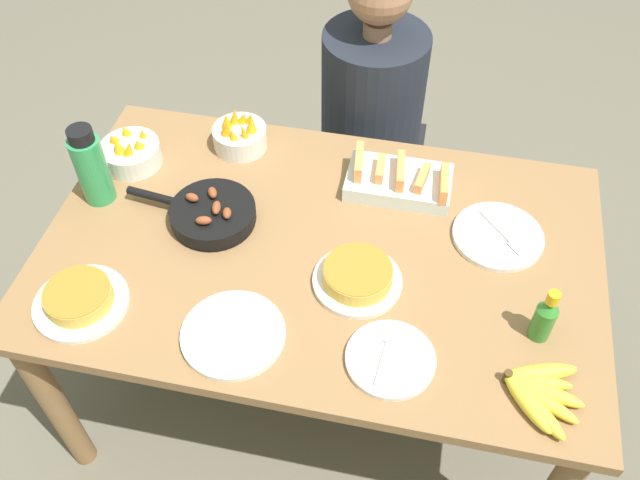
{
  "coord_description": "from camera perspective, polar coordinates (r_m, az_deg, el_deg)",
  "views": [
    {
      "loc": [
        0.25,
        -1.18,
        2.15
      ],
      "look_at": [
        0.0,
        0.0,
        0.78
      ],
      "focal_mm": 38.0,
      "sensor_mm": 36.0,
      "label": 1
    }
  ],
  "objects": [
    {
      "name": "ground_plane",
      "position": [
        2.46,
        0.0,
        -11.97
      ],
      "size": [
        14.0,
        14.0,
        0.0
      ],
      "primitive_type": "plane",
      "color": "#666051"
    },
    {
      "name": "dining_table",
      "position": [
        1.92,
        0.0,
        -2.5
      ],
      "size": [
        1.52,
        0.96,
        0.75
      ],
      "color": "olive",
      "rests_on": "ground_plane"
    },
    {
      "name": "banana_bunch",
      "position": [
        1.65,
        17.8,
        -12.09
      ],
      "size": [
        0.2,
        0.22,
        0.04
      ],
      "color": "yellow",
      "rests_on": "dining_table"
    },
    {
      "name": "melon_tray",
      "position": [
        1.99,
        6.65,
        4.99
      ],
      "size": [
        0.3,
        0.18,
        0.1
      ],
      "color": "silver",
      "rests_on": "dining_table"
    },
    {
      "name": "skillet",
      "position": [
        1.92,
        -9.13,
        2.2
      ],
      "size": [
        0.39,
        0.24,
        0.08
      ],
      "rotation": [
        0.0,
        0.0,
        3.02
      ],
      "color": "black",
      "rests_on": "dining_table"
    },
    {
      "name": "frittata_plate_center",
      "position": [
        1.75,
        3.18,
        -3.1
      ],
      "size": [
        0.23,
        0.23,
        0.06
      ],
      "color": "silver",
      "rests_on": "dining_table"
    },
    {
      "name": "frittata_plate_side",
      "position": [
        1.81,
        -19.59,
        -4.72
      ],
      "size": [
        0.24,
        0.24,
        0.06
      ],
      "color": "silver",
      "rests_on": "dining_table"
    },
    {
      "name": "empty_plate_near_front",
      "position": [
        1.93,
        14.75,
        0.31
      ],
      "size": [
        0.25,
        0.25,
        0.02
      ],
      "color": "silver",
      "rests_on": "dining_table"
    },
    {
      "name": "empty_plate_far_left",
      "position": [
        1.68,
        -7.32,
        -7.89
      ],
      "size": [
        0.26,
        0.26,
        0.02
      ],
      "color": "silver",
      "rests_on": "dining_table"
    },
    {
      "name": "empty_plate_far_right",
      "position": [
        1.64,
        5.94,
        -9.96
      ],
      "size": [
        0.22,
        0.22,
        0.02
      ],
      "color": "silver",
      "rests_on": "dining_table"
    },
    {
      "name": "fruit_bowl_mango",
      "position": [
        2.13,
        -6.79,
        8.78
      ],
      "size": [
        0.17,
        0.17,
        0.12
      ],
      "color": "silver",
      "rests_on": "dining_table"
    },
    {
      "name": "fruit_bowl_citrus",
      "position": [
        2.14,
        -15.66,
        7.11
      ],
      "size": [
        0.18,
        0.18,
        0.11
      ],
      "color": "silver",
      "rests_on": "dining_table"
    },
    {
      "name": "water_bottle",
      "position": [
        2.0,
        -18.72,
        5.88
      ],
      "size": [
        0.09,
        0.09,
        0.25
      ],
      "color": "#2D9351",
      "rests_on": "dining_table"
    },
    {
      "name": "hot_sauce_bottle",
      "position": [
        1.71,
        18.4,
        -6.2
      ],
      "size": [
        0.05,
        0.05,
        0.17
      ],
      "color": "#337F2D",
      "rests_on": "dining_table"
    },
    {
      "name": "person_figure",
      "position": [
        2.53,
        4.16,
        7.85
      ],
      "size": [
        0.39,
        0.39,
        1.22
      ],
      "color": "black",
      "rests_on": "ground_plane"
    }
  ]
}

